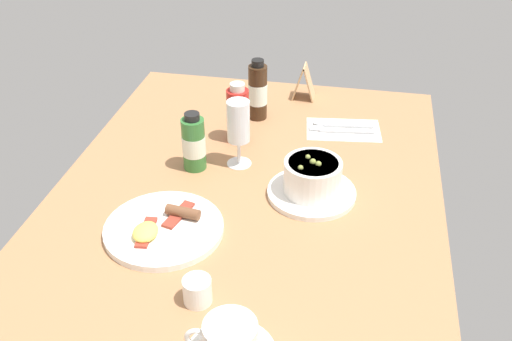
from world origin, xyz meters
The scene contains 10 objects.
ground_plane centered at (0.00, 0.00, -1.50)cm, with size 110.00×84.00×3.00cm, color #A8754C.
porridge_bowl centered at (0.33, -14.02, 4.03)cm, with size 19.09×19.09×9.18cm.
cutlery_setting centered at (29.84, -18.39, 0.26)cm, with size 13.79×19.96×0.90cm.
creamer_jug centered at (-34.61, 1.51, 2.48)cm, with size 4.97×5.97×5.40cm.
wine_glass centered at (9.15, 3.96, 10.44)cm, with size 5.73×5.73×16.17cm.
sauce_bottle_brown centered at (32.40, 4.02, 7.50)cm, with size 4.98×4.98×16.32cm.
sauce_bottle_red centered at (20.14, 6.59, 6.92)cm, with size 5.57×5.57×15.19cm.
sauce_bottle_green centered at (5.81, 13.63, 6.42)cm, with size 5.37×5.37×14.03cm.
breakfast_plate centered at (-18.03, 13.34, 0.93)cm, with size 23.69×23.69×3.70cm.
menu_card centered at (46.29, -6.47, 4.88)cm, with size 5.51×6.17×9.88cm.
Camera 1 is at (-102.53, -21.76, 74.11)cm, focal length 40.97 mm.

